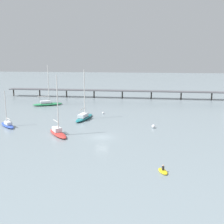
# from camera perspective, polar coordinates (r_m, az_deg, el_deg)

# --- Properties ---
(ground_plane) EXTENTS (400.00, 400.00, 0.00)m
(ground_plane) POSITION_cam_1_polar(r_m,az_deg,el_deg) (57.55, -2.09, -5.06)
(ground_plane) COLOR gray
(pier) EXTENTS (88.66, 5.59, 7.25)m
(pier) POSITION_cam_1_polar(r_m,az_deg,el_deg) (106.99, 11.44, 4.54)
(pier) COLOR #4C4C51
(pier) RESTS_ON ground_plane
(sailboat_red) EXTENTS (6.38, 7.65, 12.35)m
(sailboat_red) POSITION_cam_1_polar(r_m,az_deg,el_deg) (59.92, -10.77, -3.85)
(sailboat_red) COLOR red
(sailboat_red) RESTS_ON ground_plane
(sailboat_teal) EXTENTS (3.93, 9.96, 12.62)m
(sailboat_teal) POSITION_cam_1_polar(r_m,az_deg,el_deg) (73.11, -5.62, -0.90)
(sailboat_teal) COLOR #1E727A
(sailboat_teal) RESTS_ON ground_plane
(sailboat_green) EXTENTS (9.71, 6.77, 12.96)m
(sailboat_green) POSITION_cam_1_polar(r_m,az_deg,el_deg) (94.66, -12.78, 1.71)
(sailboat_green) COLOR #287F4C
(sailboat_green) RESTS_ON ground_plane
(sailboat_blue) EXTENTS (6.00, 5.97, 8.28)m
(sailboat_blue) POSITION_cam_1_polar(r_m,az_deg,el_deg) (69.69, -20.14, -2.31)
(sailboat_blue) COLOR #2D4CB7
(sailboat_blue) RESTS_ON ground_plane
(dinghy_yellow) EXTENTS (1.71, 2.54, 1.14)m
(dinghy_yellow) POSITION_cam_1_polar(r_m,az_deg,el_deg) (41.78, 10.14, -11.51)
(dinghy_yellow) COLOR yellow
(dinghy_yellow) RESTS_ON ground_plane
(mooring_buoy_mid) EXTENTS (0.83, 0.83, 0.83)m
(mooring_buoy_mid) POSITION_cam_1_polar(r_m,az_deg,el_deg) (64.94, 8.28, -2.86)
(mooring_buoy_mid) COLOR silver
(mooring_buoy_mid) RESTS_ON ground_plane
(mooring_buoy_near) EXTENTS (0.58, 0.58, 0.58)m
(mooring_buoy_near) POSITION_cam_1_polar(r_m,az_deg,el_deg) (79.36, -1.77, -0.19)
(mooring_buoy_near) COLOR silver
(mooring_buoy_near) RESTS_ON ground_plane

